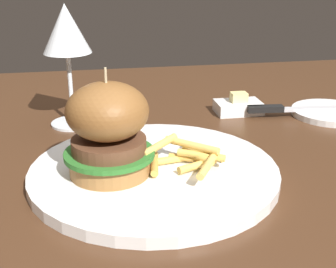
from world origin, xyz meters
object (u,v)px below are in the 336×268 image
at_px(burger_sandwich, 108,129).
at_px(table_knife, 301,108).
at_px(bread_plate, 330,112).
at_px(wine_glass, 66,34).
at_px(butter_dish, 238,106).
at_px(main_plate, 156,172).

height_order(burger_sandwich, table_knife, burger_sandwich).
bearing_deg(bread_plate, burger_sandwich, -154.05).
height_order(burger_sandwich, wine_glass, wine_glass).
distance_m(bread_plate, table_knife, 0.05).
relative_size(wine_glass, table_knife, 0.84).
height_order(bread_plate, butter_dish, butter_dish).
height_order(wine_glass, table_knife, wine_glass).
bearing_deg(bread_plate, main_plate, -151.24).
height_order(main_plate, table_knife, table_knife).
relative_size(main_plate, wine_glass, 1.61).
xyz_separation_m(table_knife, butter_dish, (-0.10, 0.04, -0.00)).
bearing_deg(main_plate, bread_plate, 28.76).
height_order(burger_sandwich, bread_plate, burger_sandwich).
bearing_deg(burger_sandwich, main_plate, 7.18).
bearing_deg(wine_glass, main_plate, -63.95).
relative_size(burger_sandwich, butter_dish, 1.65).
relative_size(main_plate, butter_dish, 3.93).
relative_size(bread_plate, butter_dish, 1.65).
xyz_separation_m(burger_sandwich, table_knife, (0.33, 0.19, -0.06)).
xyz_separation_m(main_plate, wine_glass, (-0.10, 0.21, 0.14)).
xyz_separation_m(wine_glass, table_knife, (0.38, -0.03, -0.13)).
distance_m(bread_plate, butter_dish, 0.15).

